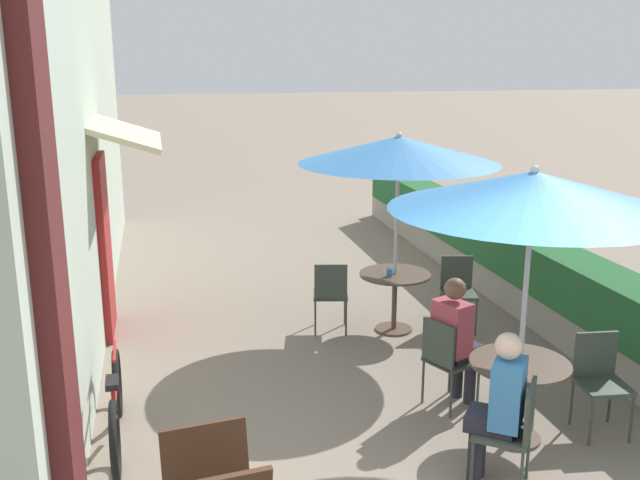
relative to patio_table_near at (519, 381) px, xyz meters
name	(u,v)px	position (x,y,z in m)	size (l,w,h in m)	color
cafe_facade_wall	(87,152)	(-3.66, 3.79, 1.55)	(0.98, 10.89, 4.20)	#B2C1AD
planter_hedge	(492,252)	(1.63, 3.82, 0.00)	(0.60, 9.89, 1.01)	gray
patio_table_near	(519,381)	(0.00, 0.00, 0.00)	(0.84, 0.84, 0.71)	brown
patio_umbrella_near	(533,191)	(0.00, 0.00, 1.63)	(2.29, 2.29, 2.36)	#B7B7BC
cafe_chair_near_left	(446,356)	(-0.37, 0.67, -0.02)	(0.53, 0.53, 0.87)	#384238
seated_patron_near_left	(455,336)	(-0.27, 0.71, 0.15)	(0.49, 0.45, 1.25)	#23232D
cafe_chair_near_right	(513,427)	(-0.39, -0.66, -0.02)	(0.56, 0.56, 0.87)	#384238
seated_patron_near_right	(500,403)	(-0.48, -0.59, 0.15)	(0.51, 0.50, 1.25)	#23232D
cafe_chair_near_back	(600,375)	(0.76, -0.01, -0.02)	(0.44, 0.44, 0.87)	#384238
coffee_cup_near	(510,357)	(-0.08, 0.02, 0.22)	(0.07, 0.07, 0.09)	#232328
patio_table_mid	(395,287)	(-0.20, 2.62, 0.00)	(0.84, 0.84, 0.71)	brown
patio_umbrella_mid	(399,150)	(-0.20, 2.62, 1.63)	(2.29, 2.29, 2.36)	#B7B7BC
cafe_chair_mid_left	(458,287)	(0.55, 2.52, -0.02)	(0.48, 0.48, 0.87)	#384238
cafe_chair_mid_right	(331,291)	(-0.96, 2.71, -0.02)	(0.48, 0.48, 0.87)	#384238
coffee_cup_mid	(389,272)	(-0.30, 2.53, 0.22)	(0.07, 0.07, 0.09)	teal
bicycle_leaning	(116,408)	(-3.32, 0.68, -0.20)	(0.11, 1.65, 0.72)	black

